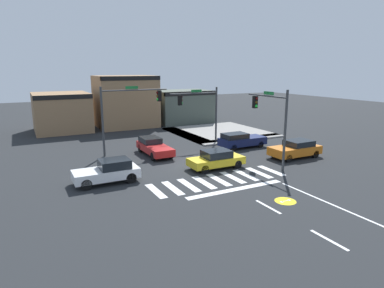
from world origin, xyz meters
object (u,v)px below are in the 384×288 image
Objects in this scene: traffic_signal_northeast at (200,106)px; car_red at (154,147)px; traffic_signal_northwest at (128,106)px; car_orange at (296,149)px; car_white at (108,171)px; car_navy at (241,140)px; traffic_signal_southeast at (271,114)px; car_yellow at (216,159)px.

traffic_signal_northeast reaches higher than car_red.
car_orange is (11.81, -7.71, -3.37)m from traffic_signal_northwest.
traffic_signal_northwest is 1.42× the size of car_white.
car_red is 8.24m from car_navy.
traffic_signal_northeast is at bearing 7.27° from traffic_signal_southeast.
car_navy is (2.66, -3.06, -3.03)m from traffic_signal_northeast.
traffic_signal_southeast reaches higher than car_yellow.
car_orange is at bearing -67.89° from car_navy.
traffic_signal_northwest is at bearing 164.26° from car_navy.
traffic_signal_northwest reaches higher than car_white.
traffic_signal_northeast is 7.16m from traffic_signal_northwest.
traffic_signal_southeast is at bearing -104.80° from car_navy.
car_orange is 11.94m from car_red.
car_orange is 15.38m from car_white.
traffic_signal_southeast is 8.93m from traffic_signal_northeast.
car_orange is 5.34m from car_navy.
car_red is at bearing -65.55° from car_yellow.
car_white is (-10.68, -7.10, -3.01)m from traffic_signal_northeast.
car_yellow is 6.45m from car_red.
car_orange is at bearing -76.48° from traffic_signal_southeast.
car_orange is 1.05× the size of car_white.
traffic_signal_northeast is at bearing -110.25° from car_yellow.
car_yellow is at bearing 72.06° from traffic_signal_southeast.
traffic_signal_northeast is 1.17× the size of car_red.
car_navy is at bearing 80.56° from car_red.
car_white reaches higher than car_orange.
traffic_signal_northeast is at bearing 2.41° from traffic_signal_northwest.
traffic_signal_northwest is (-8.27, 8.56, 0.18)m from traffic_signal_southeast.
traffic_signal_southeast reaches higher than car_navy.
traffic_signal_northwest is (-7.14, -0.30, 0.35)m from traffic_signal_northeast.
car_orange is at bearing 176.77° from car_yellow.
car_red is at bearing 170.56° from car_navy.
car_white reaches higher than car_navy.
traffic_signal_northwest is 14.50m from car_orange.
car_white is at bearing -44.02° from car_red.
car_yellow is 0.93× the size of car_navy.
traffic_signal_northwest is at bearing -130.15° from car_red.
car_orange is 0.97× the size of car_navy.
car_yellow is 7.90m from car_white.
car_white is (-11.81, 1.75, -3.18)m from traffic_signal_southeast.
car_yellow is at bearing -59.19° from traffic_signal_northwest.
car_navy is at bearing 130.97° from traffic_signal_northeast.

